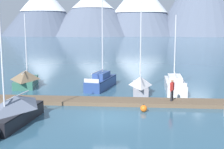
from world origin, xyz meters
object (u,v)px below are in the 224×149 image
Objects in this scene: sailboat_mid_dock_port at (102,81)px; mooring_buoy_inner_mooring at (144,108)px; sailboat_second_berth at (11,112)px; sailboat_far_berth at (174,84)px; sailboat_nearest_berth at (26,78)px; sailboat_mid_dock_starboard at (140,84)px; person_on_dock at (172,89)px.

sailboat_mid_dock_port is 15.87× the size of mooring_buoy_inner_mooring.
sailboat_second_berth reaches higher than sailboat_far_berth.
sailboat_mid_dock_port is at bearing -4.64° from sailboat_nearest_berth.
sailboat_mid_dock_starboard is at bearing -166.10° from sailboat_far_berth.
person_on_dock reaches higher than mooring_buoy_inner_mooring.
sailboat_second_berth reaches higher than mooring_buoy_inner_mooring.
sailboat_far_berth is at bearing 65.08° from mooring_buoy_inner_mooring.
sailboat_second_berth reaches higher than person_on_dock.
person_on_dock is 2.96× the size of mooring_buoy_inner_mooring.
sailboat_mid_dock_port reaches higher than sailboat_nearest_berth.
sailboat_mid_dock_port is at bearing 110.82° from mooring_buoy_inner_mooring.
mooring_buoy_inner_mooring is at bearing -114.92° from sailboat_far_berth.
person_on_dock is 3.31m from mooring_buoy_inner_mooring.
sailboat_second_berth is 13.22m from sailboat_mid_dock_starboard.
sailboat_mid_dock_port is at bearing 152.02° from sailboat_mid_dock_starboard.
sailboat_nearest_berth reaches higher than person_on_dock.
sailboat_mid_dock_starboard reaches higher than sailboat_nearest_berth.
mooring_buoy_inner_mooring is (3.39, -8.91, -0.40)m from sailboat_mid_dock_port.
sailboat_nearest_berth reaches higher than sailboat_far_berth.
sailboat_mid_dock_port reaches higher than mooring_buoy_inner_mooring.
sailboat_mid_dock_starboard is at bearing -12.60° from sailboat_nearest_berth.
sailboat_mid_dock_port is 9.54m from mooring_buoy_inner_mooring.
sailboat_far_berth reaches higher than mooring_buoy_inner_mooring.
sailboat_mid_dock_port is 1.08× the size of sailboat_mid_dock_starboard.
sailboat_mid_dock_port is 8.94m from person_on_dock.
sailboat_mid_dock_port is at bearing 67.04° from sailboat_second_berth.
person_on_dock is at bearing 25.22° from sailboat_second_berth.
mooring_buoy_inner_mooring is at bearing -138.52° from person_on_dock.
sailboat_far_berth is 5.88m from person_on_dock.
sailboat_far_berth is (3.36, 0.83, -0.12)m from sailboat_mid_dock_starboard.
sailboat_nearest_berth is 0.95× the size of sailboat_far_berth.
sailboat_mid_dock_starboard is 14.65× the size of mooring_buoy_inner_mooring.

